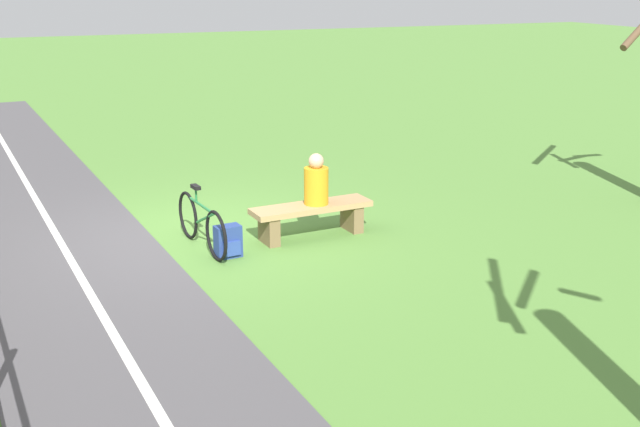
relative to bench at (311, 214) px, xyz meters
The scene contains 7 objects.
ground_plane 1.66m from the bench, 22.32° to the right, with size 80.00×80.00×0.00m, color #548438.
paved_path 4.53m from the bench, 48.44° to the left, with size 2.41×36.00×0.02m, color #4C494C.
path_centre_line 4.53m from the bench, 48.44° to the left, with size 0.10×32.00×0.00m, color silver.
bench is the anchor object (origin of this frame).
person_seated 0.46m from the bench, behind, with size 0.37×0.37×0.72m.
bicycle 1.56m from the bench, ahead, with size 0.24×1.71×0.85m.
backpack 1.38m from the bench, 15.17° to the left, with size 0.35×0.27×0.43m.
Camera 1 is at (2.45, 10.38, 3.56)m, focal length 44.03 mm.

